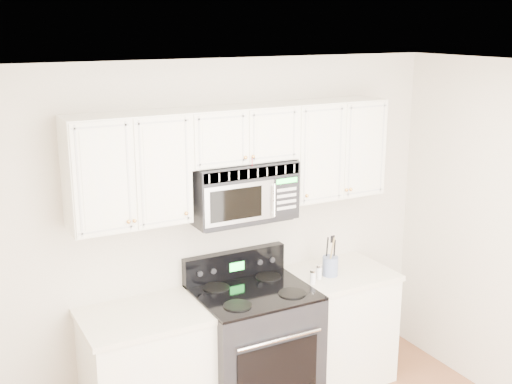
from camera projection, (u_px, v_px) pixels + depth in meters
room at (371, 322)px, 3.42m from camera, size 3.51×3.51×2.61m
base_cabinet_left at (146, 378)px, 4.50m from camera, size 0.86×0.65×0.92m
base_cabinet_right at (334, 328)px, 5.23m from camera, size 0.86×0.65×0.92m
range at (253, 346)px, 4.83m from camera, size 0.84×0.76×1.14m
upper_cabinets at (237, 153)px, 4.61m from camera, size 2.44×0.37×0.75m
microwave at (241, 191)px, 4.65m from camera, size 0.77×0.43×0.42m
utensil_crock at (330, 265)px, 5.02m from camera, size 0.12×0.12×0.33m
shaker_salt at (319, 272)px, 4.96m from camera, size 0.05×0.05×0.11m
shaker_pepper at (313, 277)px, 4.86m from camera, size 0.05×0.05×0.11m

